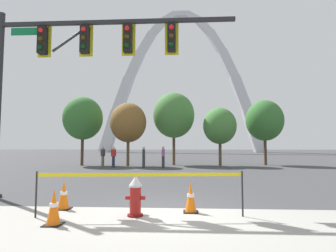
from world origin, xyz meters
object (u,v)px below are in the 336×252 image
at_px(traffic_signal_gantry, 72,59).
at_px(pedestrian_walking_left, 163,157).
at_px(fire_hydrant, 135,196).
at_px(pedestrian_standing_center, 144,157).
at_px(traffic_cone_by_hydrant, 64,195).
at_px(traffic_cone_mid_sidewalk, 191,198).
at_px(traffic_cone_curb_edge, 54,208).
at_px(pedestrian_walking_right, 103,156).
at_px(monument_arch, 181,89).
at_px(pedestrian_near_trees, 113,157).

bearing_deg(traffic_signal_gantry, pedestrian_walking_left, 80.31).
xyz_separation_m(fire_hydrant, pedestrian_standing_center, (-1.85, 13.98, 0.35)).
relative_size(pedestrian_walking_left, pedestrian_standing_center, 1.00).
distance_m(traffic_cone_by_hydrant, pedestrian_walking_left, 13.68).
bearing_deg(traffic_cone_mid_sidewalk, traffic_signal_gantry, 156.99).
relative_size(fire_hydrant, traffic_cone_curb_edge, 1.36).
distance_m(traffic_cone_by_hydrant, traffic_signal_gantry, 4.33).
xyz_separation_m(traffic_cone_mid_sidewalk, pedestrian_walking_right, (-6.48, 14.33, 0.46)).
xyz_separation_m(monument_arch, pedestrian_near_trees, (-4.83, -50.75, -15.94)).
bearing_deg(traffic_cone_mid_sidewalk, traffic_cone_by_hydrant, 177.47).
height_order(fire_hydrant, traffic_cone_curb_edge, fire_hydrant).
bearing_deg(traffic_cone_mid_sidewalk, pedestrian_walking_left, 96.98).
xyz_separation_m(fire_hydrant, pedestrian_walking_left, (-0.39, 14.15, 0.35)).
bearing_deg(monument_arch, pedestrian_near_trees, -95.44).
relative_size(fire_hydrant, traffic_cone_mid_sidewalk, 1.36).
xyz_separation_m(traffic_cone_mid_sidewalk, pedestrian_walking_left, (-1.68, 13.73, 0.46)).
bearing_deg(traffic_signal_gantry, traffic_cone_curb_edge, -71.97).
xyz_separation_m(traffic_signal_gantry, monument_arch, (3.10, 62.90, 12.36)).
height_order(traffic_cone_by_hydrant, pedestrian_near_trees, pedestrian_near_trees).
height_order(traffic_cone_by_hydrant, pedestrian_standing_center, pedestrian_standing_center).
relative_size(pedestrian_walking_left, pedestrian_walking_right, 1.00).
bearing_deg(traffic_cone_by_hydrant, pedestrian_near_trees, 99.35).
height_order(monument_arch, pedestrian_near_trees, monument_arch).
bearing_deg(pedestrian_near_trees, pedestrian_walking_left, -0.29).
height_order(traffic_cone_by_hydrant, traffic_cone_curb_edge, same).
bearing_deg(fire_hydrant, traffic_cone_by_hydrant, 163.81).
distance_m(traffic_cone_by_hydrant, pedestrian_standing_center, 13.42).
xyz_separation_m(traffic_cone_mid_sidewalk, pedestrian_standing_center, (-3.13, 13.56, 0.46)).
bearing_deg(traffic_cone_by_hydrant, traffic_cone_mid_sidewalk, -2.53).
bearing_deg(pedestrian_walking_right, traffic_cone_curb_edge, -76.81).
relative_size(traffic_cone_mid_sidewalk, pedestrian_standing_center, 0.46).
bearing_deg(pedestrian_standing_center, fire_hydrant, -82.47).
height_order(traffic_cone_curb_edge, traffic_signal_gantry, traffic_signal_gantry).
bearing_deg(pedestrian_walking_left, traffic_cone_mid_sidewalk, -83.02).
distance_m(traffic_cone_curb_edge, monument_arch, 67.78).
height_order(fire_hydrant, pedestrian_standing_center, pedestrian_standing_center).
relative_size(traffic_cone_by_hydrant, traffic_cone_mid_sidewalk, 1.00).
xyz_separation_m(traffic_cone_curb_edge, pedestrian_standing_center, (-0.30, 14.80, 0.46)).
height_order(traffic_cone_mid_sidewalk, pedestrian_walking_right, pedestrian_walking_right).
bearing_deg(pedestrian_walking_right, pedestrian_standing_center, -13.02).
height_order(traffic_cone_mid_sidewalk, traffic_signal_gantry, traffic_signal_gantry).
relative_size(fire_hydrant, pedestrian_near_trees, 0.62).
distance_m(pedestrian_walking_left, pedestrian_near_trees, 3.80).
distance_m(fire_hydrant, monument_arch, 66.93).
xyz_separation_m(monument_arch, pedestrian_standing_center, (-2.48, -50.93, -15.94)).
height_order(pedestrian_walking_left, pedestrian_near_trees, same).
distance_m(monument_arch, pedestrian_near_trees, 53.41).
distance_m(monument_arch, pedestrian_walking_right, 52.95).
height_order(traffic_cone_mid_sidewalk, pedestrian_walking_left, pedestrian_walking_left).
bearing_deg(traffic_signal_gantry, monument_arch, 87.18).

